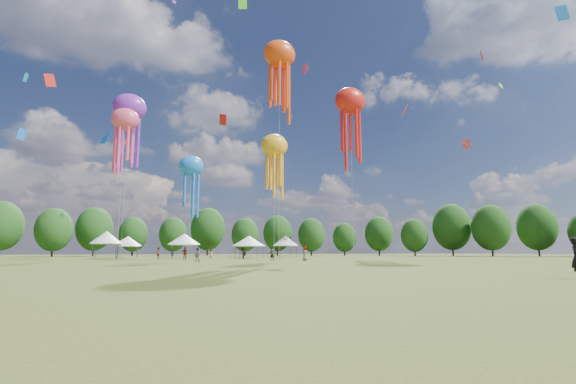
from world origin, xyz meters
name	(u,v)px	position (x,y,z in m)	size (l,w,h in m)	color
ground	(387,278)	(0.00, 0.00, 0.00)	(300.00, 300.00, 0.00)	#384416
spectator_near	(197,255)	(-5.07, 31.00, 0.77)	(0.75, 0.58, 1.54)	gray
spectators_far	(237,253)	(2.74, 46.70, 0.85)	(18.43, 24.71, 1.86)	gray
festival_tents	(194,240)	(-3.06, 56.19, 3.15)	(36.22, 12.70, 4.44)	#47474C
show_kites	(273,118)	(7.58, 44.16, 22.49)	(44.79, 21.11, 32.63)	#FF4B71
small_kites	(240,43)	(1.04, 39.24, 31.68)	(67.30, 58.39, 43.44)	#FF4B71
treeline	(187,223)	(-3.87, 62.51, 6.54)	(201.57, 95.24, 13.43)	#38281C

